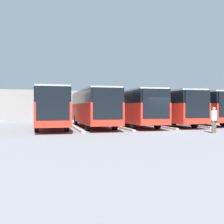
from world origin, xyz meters
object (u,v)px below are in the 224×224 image
object	(u,v)px
bus_3	(93,107)
pedestrian	(214,119)
bus_0	(193,107)
bus_1	(165,107)
bus_4	(50,107)
bus_2	(131,107)

from	to	relation	value
bus_3	pedestrian	distance (m)	10.56
bus_0	bus_1	size ratio (longest dim) A/B	1.00
bus_1	bus_4	xyz separation A→B (m)	(11.27, 0.14, 0.00)
bus_0	bus_1	world-z (taller)	same
bus_1	bus_2	bearing A→B (deg)	8.54
bus_0	bus_3	distance (m)	11.30
bus_0	bus_1	distance (m)	3.81
bus_3	pedestrian	world-z (taller)	bus_3
bus_1	bus_2	distance (m)	3.76
bus_0	bus_2	distance (m)	7.55
bus_2	bus_3	size ratio (longest dim) A/B	1.00
bus_0	bus_1	bearing A→B (deg)	15.46
bus_3	pedestrian	size ratio (longest dim) A/B	6.76
bus_2	pedestrian	size ratio (longest dim) A/B	6.76
bus_3	pedestrian	bearing A→B (deg)	132.33
bus_3	bus_4	xyz separation A→B (m)	(3.76, 0.04, 0.00)
bus_2	bus_1	bearing A→B (deg)	-171.46
bus_0	bus_4	size ratio (longest dim) A/B	1.00
bus_0	bus_4	world-z (taller)	same
bus_2	bus_0	bearing A→B (deg)	-167.98
bus_4	pedestrian	xyz separation A→B (m)	(-9.98, 8.45, -0.86)
bus_4	pedestrian	world-z (taller)	bus_4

